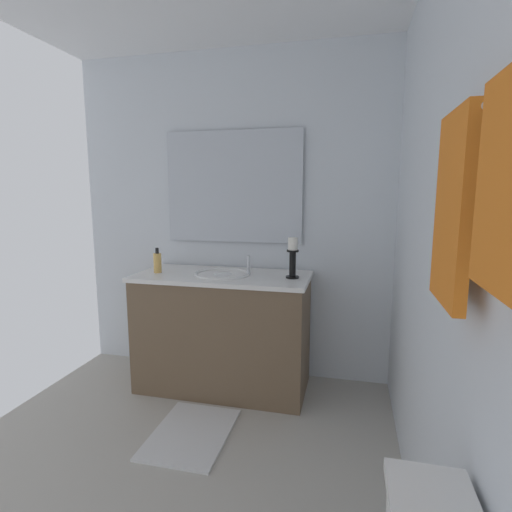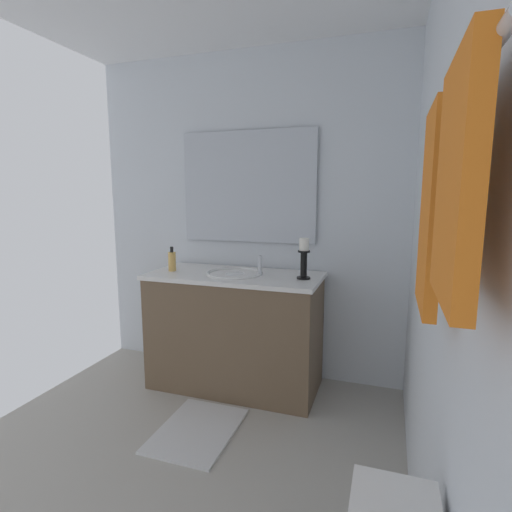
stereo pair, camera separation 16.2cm
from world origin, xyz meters
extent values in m
cube|color=silver|center=(0.00, 1.23, 1.23)|extent=(3.12, 0.04, 2.45)
cube|color=silver|center=(-1.56, 0.00, 1.23)|extent=(0.04, 2.45, 2.45)
cube|color=brown|center=(-1.23, 0.02, 0.41)|extent=(0.55, 1.20, 0.81)
cube|color=white|center=(-1.23, 0.02, 0.83)|extent=(0.58, 1.23, 0.03)
sphere|color=black|center=(-1.33, -0.59, 0.45)|extent=(0.02, 0.02, 0.02)
sphere|color=black|center=(-1.13, -0.59, 0.45)|extent=(0.02, 0.02, 0.02)
ellipsoid|color=white|center=(-1.23, 0.02, 0.79)|extent=(0.38, 0.30, 0.11)
torus|color=white|center=(-1.23, 0.02, 0.85)|extent=(0.40, 0.40, 0.02)
cylinder|color=silver|center=(-1.23, 0.21, 0.91)|extent=(0.02, 0.02, 0.14)
cube|color=silver|center=(-1.51, 0.02, 1.46)|extent=(0.02, 1.05, 0.83)
cylinder|color=black|center=(-1.23, 0.52, 0.85)|extent=(0.09, 0.09, 0.01)
cylinder|color=black|center=(-1.23, 0.52, 0.93)|extent=(0.04, 0.04, 0.18)
cylinder|color=black|center=(-1.23, 0.52, 1.03)|extent=(0.08, 0.08, 0.01)
cylinder|color=white|center=(-1.23, 0.52, 1.08)|extent=(0.06, 0.06, 0.08)
cylinder|color=#E5B259|center=(-1.19, -0.45, 0.91)|extent=(0.06, 0.06, 0.14)
cylinder|color=black|center=(-1.19, -0.45, 1.00)|extent=(0.02, 0.02, 0.04)
cylinder|color=silver|center=(0.47, 1.17, 1.59)|extent=(0.76, 0.02, 0.02)
cube|color=orange|center=(0.28, 1.15, 1.37)|extent=(0.28, 0.03, 0.49)
cube|color=silver|center=(-0.61, 0.02, 0.01)|extent=(0.60, 0.44, 0.02)
camera|label=1|loc=(1.39, 0.90, 1.41)|focal=27.82mm
camera|label=2|loc=(1.34, 1.05, 1.41)|focal=27.82mm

